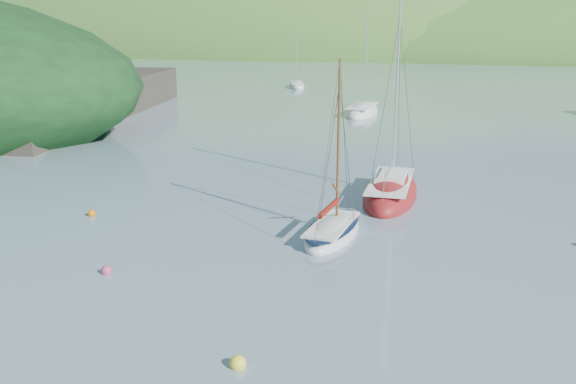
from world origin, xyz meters
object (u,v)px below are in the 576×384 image
(sloop_red, at_px, (390,193))
(distant_sloop_a, at_px, (362,113))
(daysailer_white, at_px, (332,232))
(distant_sloop_c, at_px, (297,86))

(sloop_red, distance_m, distant_sloop_a, 30.05)
(distant_sloop_a, bearing_deg, daysailer_white, -79.49)
(daysailer_white, xyz_separation_m, distant_sloop_c, (-19.13, 57.70, -0.05))
(daysailer_white, distance_m, distant_sloop_a, 36.73)
(daysailer_white, xyz_separation_m, distant_sloop_a, (-5.81, 36.27, -0.01))
(daysailer_white, distance_m, sloop_red, 7.28)
(distant_sloop_a, distance_m, distant_sloop_c, 25.24)
(sloop_red, relative_size, distant_sloop_a, 1.10)
(sloop_red, height_order, distant_sloop_c, sloop_red)
(daysailer_white, bearing_deg, sloop_red, 80.98)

